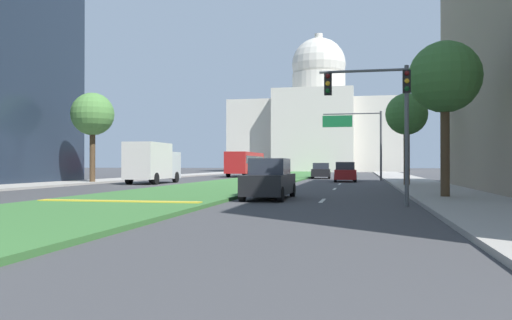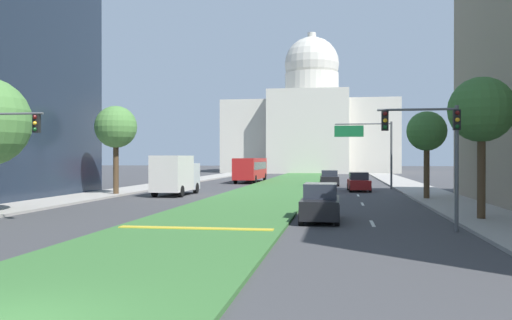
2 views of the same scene
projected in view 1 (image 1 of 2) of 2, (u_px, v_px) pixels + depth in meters
The scene contains 17 objects.
ground_plane at pixel (282, 177), 58.95m from camera, with size 260.00×260.00×0.00m, color #3D3D3F.
grass_median at pixel (274, 178), 53.72m from camera, with size 7.16×96.09×0.14m, color #386B33.
median_curb_nose at pixel (118, 201), 19.18m from camera, with size 6.45×0.50×0.04m, color gold.
lane_dashes_right at pixel (340, 184), 39.41m from camera, with size 0.16×34.41×0.01m.
sidewalk_left at pixel (136, 179), 51.12m from camera, with size 4.00×96.09×0.15m, color #9E9991.
sidewalk_right at pixel (408, 180), 45.87m from camera, with size 4.00×96.09×0.15m, color #9E9991.
capitol_building at pixel (318, 128), 110.46m from camera, with size 34.86×29.68×29.95m.
traffic_light_near_right at pixel (383, 104), 18.98m from camera, with size 3.34×0.35×5.20m.
overhead_guide_sign at pixel (359, 131), 48.08m from camera, with size 5.52×0.20×6.50m.
street_tree_right_near at pixel (445, 78), 22.21m from camera, with size 3.11×3.11×6.90m.
street_tree_left_mid at pixel (93, 115), 40.34m from camera, with size 3.36×3.36×7.18m.
street_tree_right_mid at pixel (407, 115), 34.60m from camera, with size 2.82×2.82×6.35m.
sedan_lead_stopped at pixel (269, 180), 22.79m from camera, with size 1.83×4.61×1.80m.
sedan_midblock at pixel (345, 172), 44.74m from camera, with size 2.06×4.34×1.72m.
sedan_distant at pixel (321, 171), 54.45m from camera, with size 2.15×4.31×1.66m.
box_truck_delivery at pixel (152, 162), 40.38m from camera, with size 2.40×6.40×3.20m.
city_bus at pixel (245, 162), 62.66m from camera, with size 2.62×11.00×2.95m.
Camera 1 is at (8.93, -4.98, 1.56)m, focal length 35.87 mm.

